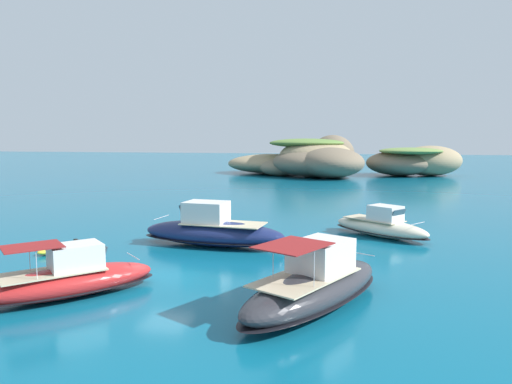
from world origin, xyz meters
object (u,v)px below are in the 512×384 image
Objects in this scene: islet_large at (309,160)px; motorboat_cream at (381,226)px; motorboat_charcoal at (315,285)px; dinghy_tender at (57,249)px; islet_small at (412,162)px; motorboat_navy at (212,231)px; motorboat_red at (68,279)px.

motorboat_cream is at bearing -77.37° from islet_large.
motorboat_cream is 0.79× the size of motorboat_charcoal.
dinghy_tender is (-19.48, -9.64, -0.54)m from motorboat_cream.
islet_small is 2.20× the size of motorboat_navy.
motorboat_red is (-1.36, -71.59, -2.24)m from islet_large.
motorboat_charcoal reaches higher than motorboat_cream.
motorboat_red is at bearing -50.03° from dinghy_tender.
islet_large is 3.01× the size of motorboat_navy.
islet_small is 73.67m from dinghy_tender.
islet_large reaches higher than motorboat_charcoal.
motorboat_red is at bearing -172.84° from motorboat_charcoal.
dinghy_tender is at bearing -96.30° from islet_large.
motorboat_navy is 11.33m from motorboat_red.
islet_small reaches higher than motorboat_navy.
islet_large reaches higher than motorboat_red.
motorboat_navy is 1.34× the size of motorboat_red.
motorboat_charcoal is (9.41, -70.24, -2.10)m from islet_large.
motorboat_charcoal is 0.96× the size of motorboat_navy.
islet_small is (19.25, 4.04, -0.33)m from islet_large.
islet_large reaches higher than dinghy_tender.
islet_small is 78.41m from motorboat_red.
motorboat_cream is at bearing 27.42° from motorboat_navy.
motorboat_cream reaches higher than dinghy_tender.
motorboat_cream is at bearing 26.32° from dinghy_tender.
islet_small reaches higher than motorboat_cream.
motorboat_navy is at bearing 24.92° from dinghy_tender.
islet_small reaches higher than motorboat_red.
motorboat_red is (-10.77, -1.35, -0.14)m from motorboat_charcoal.
islet_small is 2.90× the size of motorboat_cream.
islet_large is at bearing 83.70° from dinghy_tender.
islet_small is at bearing 74.71° from motorboat_navy.
motorboat_red is 2.61× the size of dinghy_tender.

